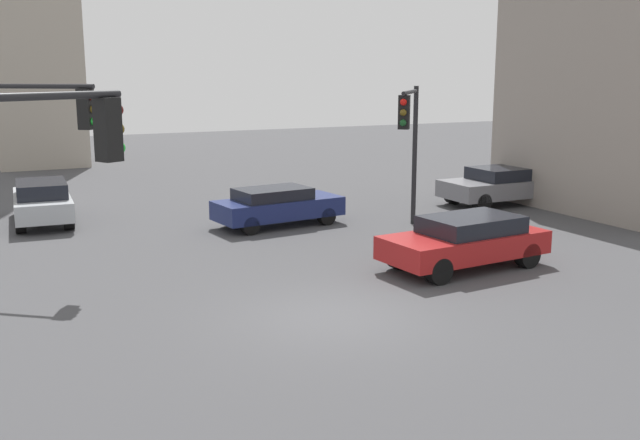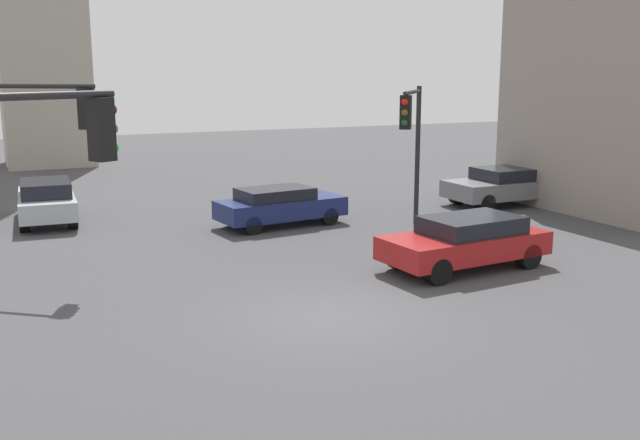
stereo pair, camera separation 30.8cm
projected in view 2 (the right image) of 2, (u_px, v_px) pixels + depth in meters
The scene contains 8 objects.
ground_plane at pixel (328, 317), 15.57m from camera, with size 96.73×96.73×0.00m, color #424244.
traffic_light_0 at pixel (17, 182), 10.47m from camera, with size 3.05×1.73×4.98m.
traffic_light_2 at pixel (23, 133), 18.53m from camera, with size 3.26×2.59×4.98m.
traffic_light_3 at pixel (412, 128), 22.95m from camera, with size 2.24×2.62×4.68m.
car_0 at pixel (280, 205), 24.67m from camera, with size 4.47×2.22×1.31m.
car_1 at pixel (46, 200), 25.23m from camera, with size 2.08×4.55×1.48m.
car_2 at pixel (466, 241), 19.27m from camera, with size 4.63×2.29×1.40m.
car_4 at pixel (506, 185), 28.59m from camera, with size 4.70×2.18×1.46m.
Camera 2 is at (-6.51, -13.33, 5.14)m, focal length 40.99 mm.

